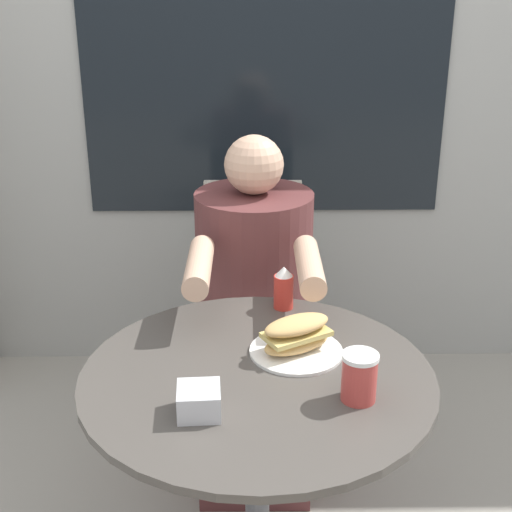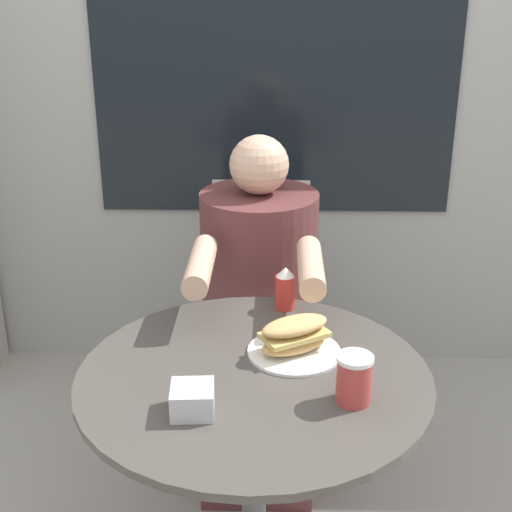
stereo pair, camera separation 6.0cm
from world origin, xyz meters
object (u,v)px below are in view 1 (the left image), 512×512
cafe_table (257,439)px  drink_cup (359,377)px  diner_chair (253,280)px  condiment_bottle (284,288)px  sandwich_on_plate (296,338)px  seated_diner (254,336)px

cafe_table → drink_cup: bearing=-26.5°
cafe_table → diner_chair: bearing=90.0°
diner_chair → condiment_bottle: bearing=97.6°
cafe_table → drink_cup: (0.22, -0.11, 0.24)m
cafe_table → sandwich_on_plate: bearing=44.5°
sandwich_on_plate → drink_cup: bearing=-59.1°
cafe_table → drink_cup: 0.34m
seated_diner → sandwich_on_plate: (0.10, -0.51, 0.27)m
sandwich_on_plate → condiment_bottle: condiment_bottle is taller
diner_chair → condiment_bottle: 0.67m
drink_cup → condiment_bottle: (-0.14, 0.45, 0.00)m
cafe_table → seated_diner: (-0.00, 0.60, -0.05)m
sandwich_on_plate → seated_diner: bearing=100.7°
cafe_table → diner_chair: 0.95m
condiment_bottle → seated_diner: bearing=106.5°
seated_diner → sandwich_on_plate: 0.58m
sandwich_on_plate → condiment_bottle: (-0.02, 0.25, 0.02)m
cafe_table → seated_diner: bearing=90.1°
seated_diner → drink_cup: seated_diner is taller
seated_diner → cafe_table: bearing=90.6°
diner_chair → sandwich_on_plate: 0.90m
diner_chair → condiment_bottle: size_ratio=7.16×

